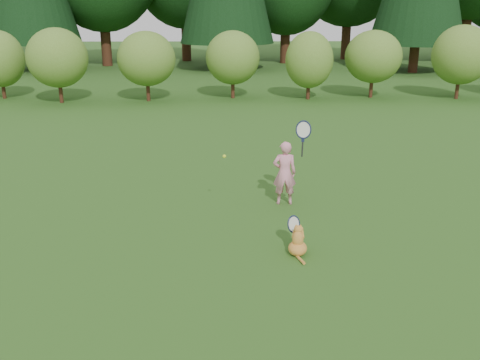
{
  "coord_description": "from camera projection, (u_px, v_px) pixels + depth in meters",
  "views": [
    {
      "loc": [
        -0.02,
        -7.55,
        3.41
      ],
      "look_at": [
        0.2,
        0.8,
        0.7
      ],
      "focal_mm": 40.0,
      "sensor_mm": 36.0,
      "label": 1
    }
  ],
  "objects": [
    {
      "name": "ground",
      "position": [
        228.0,
        239.0,
        8.23
      ],
      "size": [
        100.0,
        100.0,
        0.0
      ],
      "primitive_type": "plane",
      "color": "#245217",
      "rests_on": "ground"
    },
    {
      "name": "child",
      "position": [
        285.0,
        172.0,
        9.54
      ],
      "size": [
        0.65,
        0.39,
        1.74
      ],
      "rotation": [
        0.0,
        0.0,
        3.14
      ],
      "color": "pink",
      "rests_on": "ground"
    },
    {
      "name": "shrub_row",
      "position": [
        226.0,
        63.0,
        20.16
      ],
      "size": [
        28.0,
        3.0,
        2.8
      ],
      "primitive_type": null,
      "color": "#537223",
      "rests_on": "ground"
    },
    {
      "name": "cat",
      "position": [
        298.0,
        239.0,
        7.67
      ],
      "size": [
        0.38,
        0.66,
        0.63
      ],
      "rotation": [
        0.0,
        0.0,
        -0.17
      ],
      "color": "#BE6624",
      "rests_on": "ground"
    },
    {
      "name": "tennis_ball",
      "position": [
        224.0,
        156.0,
        8.93
      ],
      "size": [
        0.06,
        0.06,
        0.06
      ],
      "color": "#B5D719",
      "rests_on": "ground"
    }
  ]
}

